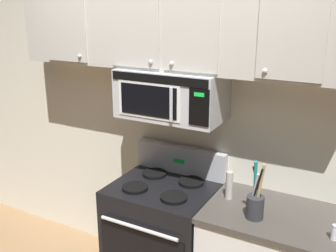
{
  "coord_description": "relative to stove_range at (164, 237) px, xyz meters",
  "views": [
    {
      "loc": [
        1.3,
        -1.89,
        2.2
      ],
      "look_at": [
        0.0,
        0.49,
        1.35
      ],
      "focal_mm": 42.12,
      "sensor_mm": 36.0,
      "label": 1
    }
  ],
  "objects": [
    {
      "name": "back_wall",
      "position": [
        0.0,
        0.37,
        0.88
      ],
      "size": [
        5.2,
        0.1,
        2.7
      ],
      "primitive_type": "cube",
      "color": "silver",
      "rests_on": "ground_plane"
    },
    {
      "name": "salt_shaker",
      "position": [
        1.2,
        -0.14,
        0.48
      ],
      "size": [
        0.04,
        0.04,
        0.09
      ],
      "color": "white",
      "rests_on": "counter_segment"
    },
    {
      "name": "stove_range",
      "position": [
        0.0,
        0.0,
        0.0
      ],
      "size": [
        0.76,
        0.69,
        1.12
      ],
      "color": "black",
      "rests_on": "ground_plane"
    },
    {
      "name": "utensil_crock_charcoal",
      "position": [
        0.72,
        -0.12,
        0.54
      ],
      "size": [
        0.11,
        0.11,
        0.39
      ],
      "color": "#2D2D33",
      "rests_on": "counter_segment"
    },
    {
      "name": "pepper_mill",
      "position": [
        0.49,
        0.05,
        0.53
      ],
      "size": [
        0.05,
        0.05,
        0.2
      ],
      "primitive_type": "cylinder",
      "color": "#B7B2A8",
      "rests_on": "counter_segment"
    },
    {
      "name": "over_range_microwave",
      "position": [
        -0.0,
        0.12,
        1.11
      ],
      "size": [
        0.76,
        0.43,
        0.35
      ],
      "color": "#B7BABF"
    },
    {
      "name": "upper_cabinets",
      "position": [
        -0.0,
        0.15,
        1.56
      ],
      "size": [
        2.5,
        0.36,
        0.55
      ],
      "color": "#BCB7AD"
    }
  ]
}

